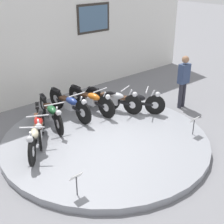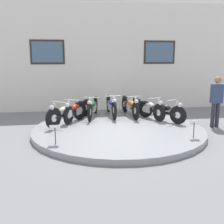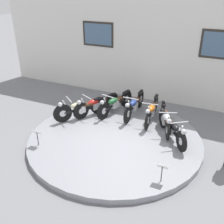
{
  "view_description": "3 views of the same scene",
  "coord_description": "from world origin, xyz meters",
  "px_view_note": "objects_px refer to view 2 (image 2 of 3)",
  "views": [
    {
      "loc": [
        -4.42,
        -5.44,
        4.19
      ],
      "look_at": [
        0.19,
        -0.04,
        0.84
      ],
      "focal_mm": 50.0,
      "sensor_mm": 36.0,
      "label": 1
    },
    {
      "loc": [
        -1.31,
        -7.81,
        2.35
      ],
      "look_at": [
        -0.14,
        0.41,
        0.57
      ],
      "focal_mm": 42.0,
      "sensor_mm": 36.0,
      "label": 2
    },
    {
      "loc": [
        2.84,
        -6.3,
        4.45
      ],
      "look_at": [
        -0.23,
        0.27,
        0.84
      ],
      "focal_mm": 42.0,
      "sensor_mm": 36.0,
      "label": 3
    }
  ],
  "objects_px": {
    "motorcycle_orange": "(130,106)",
    "visitor_standing": "(216,99)",
    "info_placard_front_centre": "(194,125)",
    "motorcycle_black": "(162,110)",
    "info_placard_front_left": "(55,130)",
    "motorcycle_cream": "(67,112)",
    "motorcycle_silver": "(148,107)",
    "motorcycle_blue": "(111,105)",
    "motorcycle_red": "(77,109)",
    "motorcycle_green": "(93,107)"
  },
  "relations": [
    {
      "from": "motorcycle_red",
      "to": "info_placard_front_centre",
      "type": "distance_m",
      "value": 3.99
    },
    {
      "from": "motorcycle_cream",
      "to": "motorcycle_orange",
      "type": "height_order",
      "value": "motorcycle_cream"
    },
    {
      "from": "motorcycle_cream",
      "to": "visitor_standing",
      "type": "bearing_deg",
      "value": -5.44
    },
    {
      "from": "motorcycle_silver",
      "to": "motorcycle_black",
      "type": "distance_m",
      "value": 0.62
    },
    {
      "from": "motorcycle_orange",
      "to": "motorcycle_black",
      "type": "distance_m",
      "value": 1.27
    },
    {
      "from": "motorcycle_silver",
      "to": "info_placard_front_centre",
      "type": "relative_size",
      "value": 3.6
    },
    {
      "from": "motorcycle_orange",
      "to": "motorcycle_silver",
      "type": "distance_m",
      "value": 0.67
    },
    {
      "from": "info_placard_front_centre",
      "to": "motorcycle_black",
      "type": "bearing_deg",
      "value": 96.62
    },
    {
      "from": "motorcycle_orange",
      "to": "info_placard_front_left",
      "type": "relative_size",
      "value": 3.89
    },
    {
      "from": "motorcycle_black",
      "to": "info_placard_front_left",
      "type": "relative_size",
      "value": 3.12
    },
    {
      "from": "visitor_standing",
      "to": "motorcycle_red",
      "type": "bearing_deg",
      "value": 167.83
    },
    {
      "from": "motorcycle_red",
      "to": "info_placard_front_left",
      "type": "distance_m",
      "value": 2.58
    },
    {
      "from": "motorcycle_green",
      "to": "motorcycle_blue",
      "type": "xyz_separation_m",
      "value": [
        0.7,
        0.13,
        0.02
      ]
    },
    {
      "from": "motorcycle_orange",
      "to": "visitor_standing",
      "type": "distance_m",
      "value": 2.96
    },
    {
      "from": "info_placard_front_centre",
      "to": "visitor_standing",
      "type": "bearing_deg",
      "value": 46.22
    },
    {
      "from": "motorcycle_cream",
      "to": "motorcycle_silver",
      "type": "bearing_deg",
      "value": 10.21
    },
    {
      "from": "motorcycle_green",
      "to": "motorcycle_blue",
      "type": "relative_size",
      "value": 0.96
    },
    {
      "from": "motorcycle_silver",
      "to": "motorcycle_black",
      "type": "height_order",
      "value": "motorcycle_silver"
    },
    {
      "from": "motorcycle_cream",
      "to": "motorcycle_blue",
      "type": "xyz_separation_m",
      "value": [
        1.6,
        1.0,
        0.01
      ]
    },
    {
      "from": "info_placard_front_left",
      "to": "motorcycle_blue",
      "type": "bearing_deg",
      "value": 58.49
    },
    {
      "from": "motorcycle_cream",
      "to": "motorcycle_orange",
      "type": "relative_size",
      "value": 0.82
    },
    {
      "from": "motorcycle_silver",
      "to": "info_placard_front_left",
      "type": "bearing_deg",
      "value": -140.97
    },
    {
      "from": "visitor_standing",
      "to": "info_placard_front_left",
      "type": "bearing_deg",
      "value": -163.43
    },
    {
      "from": "motorcycle_red",
      "to": "motorcycle_black",
      "type": "xyz_separation_m",
      "value": [
        2.87,
        -0.52,
        -0.0
      ]
    },
    {
      "from": "motorcycle_black",
      "to": "info_placard_front_left",
      "type": "height_order",
      "value": "motorcycle_black"
    },
    {
      "from": "motorcycle_green",
      "to": "info_placard_front_left",
      "type": "relative_size",
      "value": 3.81
    },
    {
      "from": "info_placard_front_centre",
      "to": "info_placard_front_left",
      "type": "bearing_deg",
      "value": 180.0
    },
    {
      "from": "motorcycle_orange",
      "to": "info_placard_front_left",
      "type": "height_order",
      "value": "motorcycle_orange"
    },
    {
      "from": "motorcycle_red",
      "to": "info_placard_front_centre",
      "type": "height_order",
      "value": "motorcycle_red"
    },
    {
      "from": "motorcycle_orange",
      "to": "visitor_standing",
      "type": "xyz_separation_m",
      "value": [
        2.61,
        -1.34,
        0.41
      ]
    },
    {
      "from": "motorcycle_blue",
      "to": "info_placard_front_left",
      "type": "height_order",
      "value": "motorcycle_blue"
    },
    {
      "from": "motorcycle_silver",
      "to": "info_placard_front_left",
      "type": "height_order",
      "value": "motorcycle_silver"
    },
    {
      "from": "info_placard_front_centre",
      "to": "motorcycle_orange",
      "type": "bearing_deg",
      "value": 111.8
    },
    {
      "from": "info_placard_front_left",
      "to": "motorcycle_black",
      "type": "bearing_deg",
      "value": 30.07
    },
    {
      "from": "motorcycle_blue",
      "to": "motorcycle_black",
      "type": "relative_size",
      "value": 1.27
    },
    {
      "from": "motorcycle_red",
      "to": "info_placard_front_centre",
      "type": "bearing_deg",
      "value": -39.02
    },
    {
      "from": "visitor_standing",
      "to": "motorcycle_black",
      "type": "bearing_deg",
      "value": 164.7
    },
    {
      "from": "motorcycle_blue",
      "to": "visitor_standing",
      "type": "bearing_deg",
      "value": -24.01
    },
    {
      "from": "info_placard_front_left",
      "to": "info_placard_front_centre",
      "type": "distance_m",
      "value": 3.67
    },
    {
      "from": "motorcycle_silver",
      "to": "info_placard_front_left",
      "type": "xyz_separation_m",
      "value": [
        -3.1,
        -2.51,
        -0.0
      ]
    },
    {
      "from": "motorcycle_cream",
      "to": "motorcycle_red",
      "type": "distance_m",
      "value": 0.62
    },
    {
      "from": "motorcycle_cream",
      "to": "motorcycle_silver",
      "type": "relative_size",
      "value": 0.88
    },
    {
      "from": "motorcycle_orange",
      "to": "motorcycle_silver",
      "type": "bearing_deg",
      "value": -32.06
    },
    {
      "from": "info_placard_front_left",
      "to": "motorcycle_red",
      "type": "bearing_deg",
      "value": 77.18
    },
    {
      "from": "motorcycle_red",
      "to": "motorcycle_blue",
      "type": "relative_size",
      "value": 0.88
    },
    {
      "from": "motorcycle_silver",
      "to": "motorcycle_red",
      "type": "bearing_deg",
      "value": 179.96
    },
    {
      "from": "motorcycle_green",
      "to": "visitor_standing",
      "type": "relative_size",
      "value": 1.15
    },
    {
      "from": "motorcycle_blue",
      "to": "motorcycle_red",
      "type": "bearing_deg",
      "value": -159.03
    },
    {
      "from": "info_placard_front_centre",
      "to": "visitor_standing",
      "type": "distance_m",
      "value": 2.16
    },
    {
      "from": "motorcycle_orange",
      "to": "motorcycle_green",
      "type": "bearing_deg",
      "value": 179.99
    }
  ]
}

